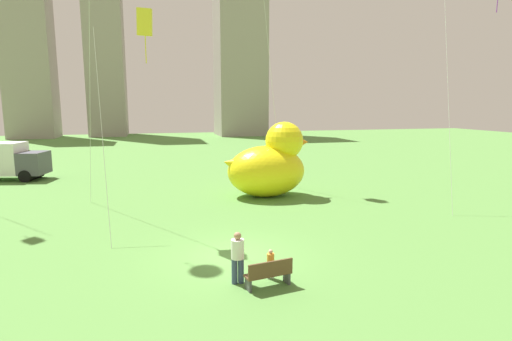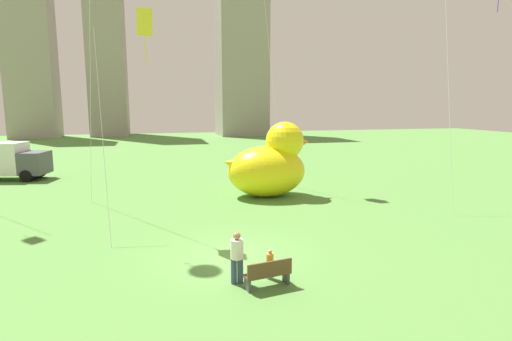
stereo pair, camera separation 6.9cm
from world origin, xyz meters
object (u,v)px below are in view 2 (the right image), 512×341
giant_inflatable_duck (270,165)px  kite_yellow (144,23)px  person_adult (237,255)px  person_child (270,263)px  park_bench (268,273)px  box_truck (4,161)px

giant_inflatable_duck → kite_yellow: bearing=-144.0°
person_adult → person_child: 1.18m
person_adult → giant_inflatable_duck: giant_inflatable_duck is taller
park_bench → person_child: bearing=69.2°
person_child → giant_inflatable_duck: (3.47, 11.76, 1.42)m
person_child → giant_inflatable_duck: 12.34m
person_child → kite_yellow: 11.36m
park_bench → person_adult: 1.14m
person_adult → kite_yellow: 10.80m
person_adult → kite_yellow: size_ratio=0.17×
box_truck → giant_inflatable_duck: bearing=-30.2°
person_child → kite_yellow: kite_yellow is taller
park_bench → person_adult: person_adult is taller
park_bench → box_truck: 26.90m
park_bench → kite_yellow: (-3.44, 7.20, 8.59)m
box_truck → kite_yellow: 20.45m
person_adult → giant_inflatable_duck: 12.72m
park_bench → person_adult: bearing=146.9°
giant_inflatable_duck → kite_yellow: (-7.14, -5.20, 7.09)m
park_bench → kite_yellow: bearing=115.5°
park_bench → kite_yellow: size_ratio=0.16×
person_adult → box_truck: 25.95m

